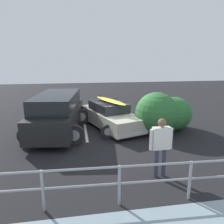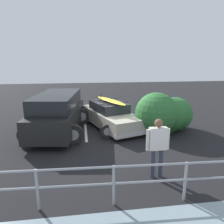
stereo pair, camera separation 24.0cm
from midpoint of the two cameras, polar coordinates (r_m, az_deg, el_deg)
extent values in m
cube|color=black|center=(10.80, 1.56, -4.71)|extent=(44.00, 44.00, 0.02)
cube|color=silver|center=(11.06, -6.32, -4.27)|extent=(0.12, 3.79, 0.00)
cube|color=#B7B29E|center=(11.03, 0.19, -1.54)|extent=(2.82, 4.50, 0.66)
cube|color=#23262B|center=(11.04, -0.21, 1.44)|extent=(1.94, 2.36, 0.45)
cube|color=silver|center=(9.37, 5.94, -5.75)|extent=(1.53, 0.60, 0.14)
cube|color=silver|center=(12.90, -3.97, -0.27)|extent=(1.53, 0.60, 0.14)
cylinder|color=black|center=(10.38, 7.40, -3.72)|extent=(0.62, 0.18, 0.62)
cylinder|color=#99999E|center=(10.38, 7.40, -3.72)|extent=(0.34, 0.19, 0.34)
cylinder|color=black|center=(9.62, -0.52, -5.03)|extent=(0.62, 0.18, 0.62)
cylinder|color=#99999E|center=(9.62, -0.52, -5.03)|extent=(0.34, 0.19, 0.34)
cylinder|color=black|center=(12.55, 0.72, -0.55)|extent=(0.62, 0.18, 0.62)
cylinder|color=#99999E|center=(12.55, 0.72, -0.55)|extent=(0.34, 0.19, 0.34)
cylinder|color=black|center=(11.93, -6.08, -1.38)|extent=(0.62, 0.18, 0.62)
cylinder|color=#99999E|center=(11.93, -6.08, -1.38)|extent=(0.34, 0.19, 0.34)
cylinder|color=black|center=(10.50, 1.15, 2.27)|extent=(1.56, 0.55, 0.03)
cylinder|color=black|center=(11.48, -1.45, 3.26)|extent=(1.56, 0.55, 0.03)
ellipsoid|color=yellow|center=(10.89, 0.23, 3.01)|extent=(1.43, 2.71, 0.09)
cone|color=black|center=(11.82, -2.39, 4.41)|extent=(0.10, 0.10, 0.14)
cube|color=black|center=(10.47, -13.26, -1.42)|extent=(2.42, 5.00, 0.93)
cube|color=black|center=(10.30, -13.50, 2.85)|extent=(2.13, 3.93, 0.66)
cylinder|color=black|center=(12.84, -10.91, 1.92)|extent=(0.76, 0.28, 0.74)
cylinder|color=black|center=(9.04, -9.36, -5.77)|extent=(0.82, 0.22, 0.82)
cylinder|color=#99999E|center=(9.04, -9.36, -5.77)|extent=(0.45, 0.23, 0.45)
cylinder|color=black|center=(9.50, -20.48, -5.52)|extent=(0.82, 0.22, 0.82)
cylinder|color=#99999E|center=(9.50, -20.48, -5.52)|extent=(0.45, 0.23, 0.45)
cylinder|color=black|center=(11.77, -7.29, -1.11)|extent=(0.82, 0.22, 0.82)
cylinder|color=#99999E|center=(11.77, -7.29, -1.11)|extent=(0.45, 0.23, 0.45)
cylinder|color=black|center=(12.13, -15.98, -1.10)|extent=(0.82, 0.22, 0.82)
cylinder|color=#99999E|center=(12.13, -15.98, -1.10)|extent=(0.45, 0.23, 0.45)
cylinder|color=#33384C|center=(6.73, 13.57, -12.82)|extent=(0.13, 0.13, 0.87)
cylinder|color=#33384C|center=(6.65, 11.64, -13.06)|extent=(0.13, 0.13, 0.87)
cube|color=silver|center=(6.39, 12.97, -6.78)|extent=(0.51, 0.21, 0.66)
sphere|color=brown|center=(6.24, 13.19, -2.84)|extent=(0.24, 0.24, 0.24)
cylinder|color=silver|center=(6.51, 15.42, -6.79)|extent=(0.09, 0.09, 0.62)
cylinder|color=silver|center=(6.29, 10.40, -7.23)|extent=(0.09, 0.09, 0.62)
cylinder|color=gray|center=(5.86, 19.75, -16.73)|extent=(0.07, 0.07, 1.02)
cylinder|color=gray|center=(5.40, 1.79, -18.67)|extent=(0.07, 0.07, 1.02)
cylinder|color=gray|center=(5.48, -17.68, -18.83)|extent=(0.07, 0.07, 1.02)
cylinder|color=gray|center=(5.16, 1.83, -14.14)|extent=(10.46, 0.49, 0.06)
cylinder|color=gray|center=(5.37, 1.80, -18.21)|extent=(10.46, 0.49, 0.06)
cylinder|color=brown|center=(10.75, 15.25, -3.96)|extent=(0.36, 0.36, 0.45)
sphere|color=#2D6B33|center=(11.22, 16.75, -0.53)|extent=(1.67, 1.67, 1.67)
sphere|color=#2D6B33|center=(10.70, 14.31, -0.94)|extent=(1.72, 1.72, 1.72)
sphere|color=#2D6B33|center=(10.53, 15.50, -0.51)|extent=(1.56, 1.56, 1.56)
sphere|color=#2D6B33|center=(10.12, 12.16, -0.39)|extent=(1.92, 1.92, 1.92)
camera|label=1|loc=(0.12, -89.33, 0.16)|focal=35.00mm
camera|label=2|loc=(0.12, 90.67, -0.16)|focal=35.00mm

